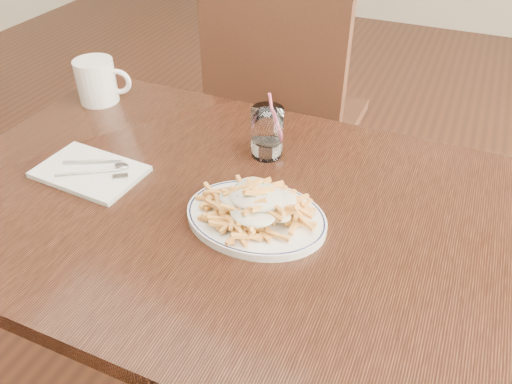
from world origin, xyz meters
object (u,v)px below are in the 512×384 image
at_px(loaded_fries, 256,201).
at_px(coffee_mug, 98,81).
at_px(table, 223,228).
at_px(chair_far, 283,107).
at_px(fries_plate, 256,217).
at_px(water_glass, 267,135).

height_order(loaded_fries, coffee_mug, coffee_mug).
relative_size(table, chair_far, 1.20).
bearing_deg(table, loaded_fries, -21.38).
bearing_deg(fries_plate, water_glass, 107.60).
bearing_deg(fries_plate, loaded_fries, 26.57).
bearing_deg(water_glass, loaded_fries, -72.40).
height_order(fries_plate, loaded_fries, loaded_fries).
height_order(chair_far, fries_plate, chair_far).
bearing_deg(coffee_mug, water_glass, -7.19).
bearing_deg(loaded_fries, coffee_mug, 153.65).
relative_size(fries_plate, coffee_mug, 2.37).
xyz_separation_m(chair_far, loaded_fries, (0.24, -0.78, 0.23)).
bearing_deg(chair_far, table, -78.70).
distance_m(loaded_fries, coffee_mug, 0.65).
distance_m(table, coffee_mug, 0.57).
bearing_deg(chair_far, coffee_mug, -124.99).
relative_size(table, coffee_mug, 8.47).
relative_size(chair_far, loaded_fries, 4.75).
xyz_separation_m(water_glass, coffee_mug, (-0.51, 0.06, 0.01)).
height_order(chair_far, coffee_mug, chair_far).
bearing_deg(table, fries_plate, -21.38).
bearing_deg(chair_far, water_glass, -73.03).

